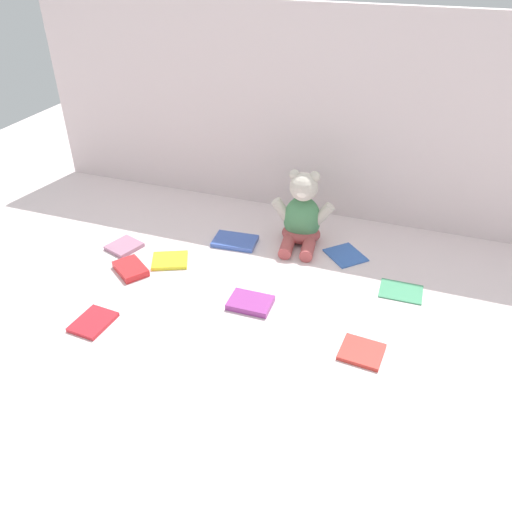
# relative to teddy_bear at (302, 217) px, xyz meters

# --- Properties ---
(ground_plane) EXTENTS (3.20, 3.20, 0.00)m
(ground_plane) POSITION_rel_teddy_bear_xyz_m (-0.08, -0.17, -0.09)
(ground_plane) COLOR silver
(backdrop_drape) EXTENTS (1.88, 0.03, 0.67)m
(backdrop_drape) POSITION_rel_teddy_bear_xyz_m (-0.08, 0.23, 0.24)
(backdrop_drape) COLOR silver
(backdrop_drape) RESTS_ON ground_plane
(teddy_bear) EXTENTS (0.20, 0.18, 0.24)m
(teddy_bear) POSITION_rel_teddy_bear_xyz_m (0.00, 0.00, 0.00)
(teddy_bear) COLOR #4C8C59
(teddy_bear) RESTS_ON ground_plane
(book_case_0) EXTENTS (0.11, 0.12, 0.01)m
(book_case_0) POSITION_rel_teddy_bear_xyz_m (-0.51, -0.23, -0.08)
(book_case_0) COLOR #A46E8A
(book_case_0) RESTS_ON ground_plane
(book_case_1) EXTENTS (0.11, 0.08, 0.02)m
(book_case_1) POSITION_rel_teddy_bear_xyz_m (-0.04, -0.36, -0.08)
(book_case_1) COLOR #95368B
(book_case_1) RESTS_ON ground_plane
(book_case_2) EXTENTS (0.15, 0.15, 0.01)m
(book_case_2) POSITION_rel_teddy_bear_xyz_m (0.15, -0.04, -0.08)
(book_case_2) COLOR #325EB4
(book_case_2) RESTS_ON ground_plane
(book_case_3) EXTENTS (0.12, 0.09, 0.01)m
(book_case_3) POSITION_rel_teddy_bear_xyz_m (0.33, -0.16, -0.08)
(book_case_3) COLOR #3F9164
(book_case_3) RESTS_ON ground_plane
(book_case_4) EXTENTS (0.13, 0.12, 0.02)m
(book_case_4) POSITION_rel_teddy_bear_xyz_m (-0.42, -0.33, -0.08)
(book_case_4) COLOR red
(book_case_4) RESTS_ON ground_plane
(book_case_5) EXTENTS (0.11, 0.10, 0.01)m
(book_case_5) POSITION_rel_teddy_bear_xyz_m (0.27, -0.44, -0.08)
(book_case_5) COLOR red
(book_case_5) RESTS_ON ground_plane
(book_case_6) EXTENTS (0.14, 0.10, 0.01)m
(book_case_6) POSITION_rel_teddy_bear_xyz_m (-0.19, -0.08, -0.08)
(book_case_6) COLOR #3C5BB4
(book_case_6) RESTS_ON ground_plane
(book_case_7) EXTENTS (0.09, 0.11, 0.01)m
(book_case_7) POSITION_rel_teddy_bear_xyz_m (-0.39, -0.56, -0.08)
(book_case_7) COLOR red
(book_case_7) RESTS_ON ground_plane
(book_case_8) EXTENTS (0.13, 0.12, 0.01)m
(book_case_8) POSITION_rel_teddy_bear_xyz_m (-0.34, -0.25, -0.08)
(book_case_8) COLOR yellow
(book_case_8) RESTS_ON ground_plane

